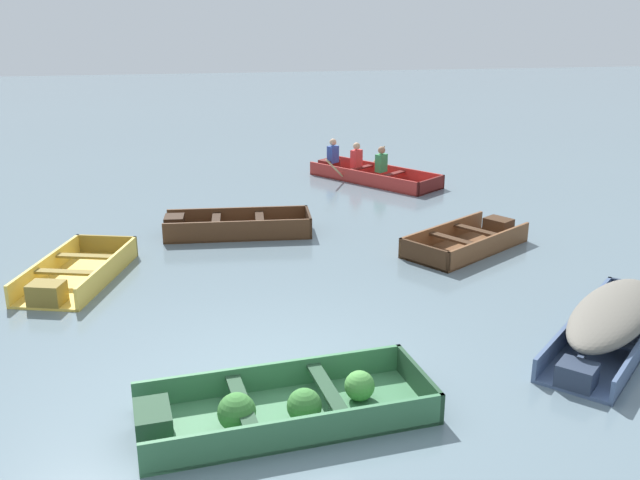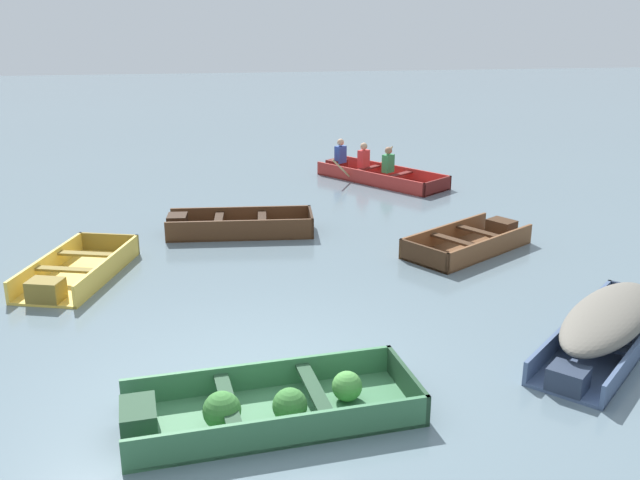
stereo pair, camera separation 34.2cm
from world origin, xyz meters
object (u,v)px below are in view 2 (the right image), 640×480
Objects in this scene: skiff_dark_varnish_outer_moored at (234,226)px; skiff_slate_blue_mid_moored at (607,323)px; dinghy_green_foreground at (264,407)px; skiff_wooden_brown_near_moored at (471,242)px; skiff_yellow_far_moored at (75,273)px; rowboat_red_with_crew at (374,172)px.

skiff_slate_blue_mid_moored is at bearing -50.59° from skiff_dark_varnish_outer_moored.
skiff_dark_varnish_outer_moored is at bearing 129.41° from skiff_slate_blue_mid_moored.
skiff_wooden_brown_near_moored is (4.10, 5.00, -0.02)m from dinghy_green_foreground.
skiff_slate_blue_mid_moored is at bearing 13.19° from dinghy_green_foreground.
dinghy_green_foreground is at bearing -129.39° from skiff_wooden_brown_near_moored.
skiff_yellow_far_moored is at bearing -175.69° from skiff_wooden_brown_near_moored.
dinghy_green_foreground is 6.58m from skiff_dark_varnish_outer_moored.
skiff_wooden_brown_near_moored is at bearing 95.09° from skiff_slate_blue_mid_moored.
skiff_dark_varnish_outer_moored is (-0.09, 6.58, -0.01)m from dinghy_green_foreground.
skiff_wooden_brown_near_moored is 0.89× the size of skiff_slate_blue_mid_moored.
rowboat_red_with_crew is at bearing 95.80° from skiff_wooden_brown_near_moored.
skiff_dark_varnish_outer_moored is at bearing 90.79° from dinghy_green_foreground.
skiff_yellow_far_moored is at bearing -136.17° from rowboat_red_with_crew.
skiff_slate_blue_mid_moored is 9.47m from rowboat_red_with_crew.
skiff_wooden_brown_near_moored is at bearing -84.20° from rowboat_red_with_crew.
dinghy_green_foreground reaches higher than skiff_dark_varnish_outer_moored.
skiff_yellow_far_moored is 3.33m from skiff_dark_varnish_outer_moored.
skiff_wooden_brown_near_moored is 3.97m from skiff_slate_blue_mid_moored.
skiff_yellow_far_moored is (-2.68, 4.49, -0.02)m from dinghy_green_foreground.
rowboat_red_with_crew is (3.55, 10.46, 0.05)m from dinghy_green_foreground.
dinghy_green_foreground is 0.96× the size of rowboat_red_with_crew.
skiff_slate_blue_mid_moored is 0.88× the size of rowboat_red_with_crew.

